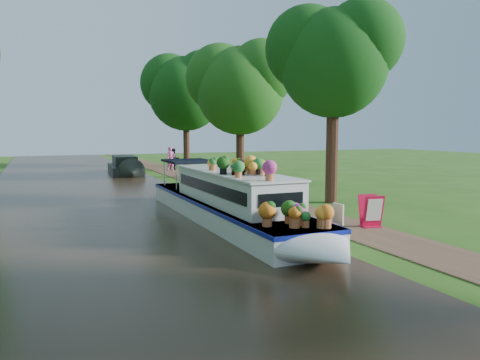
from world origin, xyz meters
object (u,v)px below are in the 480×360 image
at_px(second_boat, 125,167).
at_px(sandwich_board, 371,212).
at_px(pedestrian_pink, 171,159).
at_px(plant_boat, 233,201).
at_px(pedestrian_dark, 174,159).

bearing_deg(second_boat, sandwich_board, -74.89).
bearing_deg(second_boat, pedestrian_pink, 17.50).
distance_m(plant_boat, pedestrian_pink, 21.94).
distance_m(pedestrian_pink, pedestrian_dark, 1.01).
bearing_deg(sandwich_board, second_boat, 112.72).
distance_m(plant_boat, second_boat, 20.77).
bearing_deg(pedestrian_pink, pedestrian_dark, 52.79).
bearing_deg(pedestrian_dark, pedestrian_pink, -125.38).
bearing_deg(pedestrian_pink, sandwich_board, -94.76).
xyz_separation_m(pedestrian_pink, pedestrian_dark, (0.52, 0.86, -0.08)).
height_order(second_boat, pedestrian_dark, pedestrian_dark).
height_order(plant_boat, second_boat, plant_boat).
relative_size(second_boat, sandwich_board, 6.54).
relative_size(plant_boat, pedestrian_pink, 6.98).
bearing_deg(sandwich_board, plant_boat, 163.31).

